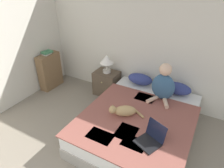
{
  "coord_description": "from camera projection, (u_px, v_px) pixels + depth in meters",
  "views": [
    {
      "loc": [
        0.98,
        0.18,
        2.47
      ],
      "look_at": [
        -0.42,
        2.71,
        0.8
      ],
      "focal_mm": 32.0,
      "sensor_mm": 36.0,
      "label": 1
    }
  ],
  "objects": [
    {
      "name": "bookshelf",
      "position": [
        50.0,
        71.0,
        4.65
      ],
      "size": [
        0.22,
        0.56,
        0.82
      ],
      "color": "brown",
      "rests_on": "ground_plane"
    },
    {
      "name": "table_lamp",
      "position": [
        107.0,
        61.0,
        4.17
      ],
      "size": [
        0.29,
        0.29,
        0.39
      ],
      "color": "beige",
      "rests_on": "nightstand"
    },
    {
      "name": "book_stack_top",
      "position": [
        47.0,
        53.0,
        4.42
      ],
      "size": [
        0.19,
        0.24,
        0.08
      ],
      "color": "beige",
      "rests_on": "bookshelf"
    },
    {
      "name": "wall_back",
      "position": [
        159.0,
        43.0,
        3.73
      ],
      "size": [
        5.9,
        0.05,
        2.55
      ],
      "color": "beige",
      "rests_on": "ground_plane"
    },
    {
      "name": "bed",
      "position": [
        139.0,
        124.0,
        3.34
      ],
      "size": [
        1.69,
        2.12,
        0.45
      ],
      "color": "#9E998E",
      "rests_on": "ground_plane"
    },
    {
      "name": "nightstand",
      "position": [
        107.0,
        83.0,
        4.44
      ],
      "size": [
        0.52,
        0.42,
        0.54
      ],
      "color": "brown",
      "rests_on": "ground_plane"
    },
    {
      "name": "pillow_near",
      "position": [
        140.0,
        79.0,
        4.0
      ],
      "size": [
        0.5,
        0.29,
        0.21
      ],
      "color": "navy",
      "rests_on": "bed"
    },
    {
      "name": "person_sitting",
      "position": [
        163.0,
        85.0,
        3.44
      ],
      "size": [
        0.41,
        0.4,
        0.68
      ],
      "color": "#33567A",
      "rests_on": "bed"
    },
    {
      "name": "cat_tabby",
      "position": [
        123.0,
        111.0,
        3.13
      ],
      "size": [
        0.52,
        0.34,
        0.19
      ],
      "rotation": [
        0.0,
        0.0,
        -2.61
      ],
      "color": "tan",
      "rests_on": "bed"
    },
    {
      "name": "pillow_far",
      "position": [
        177.0,
        88.0,
        3.69
      ],
      "size": [
        0.5,
        0.29,
        0.21
      ],
      "color": "navy",
      "rests_on": "bed"
    },
    {
      "name": "laptop_open",
      "position": [
        151.0,
        139.0,
        2.66
      ],
      "size": [
        0.4,
        0.41,
        0.27
      ],
      "rotation": [
        0.0,
        0.0,
        -0.4
      ],
      "color": "black",
      "rests_on": "bed"
    }
  ]
}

